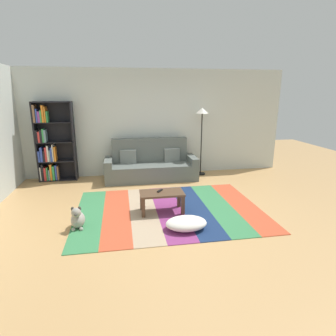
# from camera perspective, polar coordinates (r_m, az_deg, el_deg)

# --- Properties ---
(ground_plane) EXTENTS (14.00, 14.00, 0.00)m
(ground_plane) POSITION_cam_1_polar(r_m,az_deg,el_deg) (5.26, 1.48, -8.51)
(ground_plane) COLOR tan
(back_wall) EXTENTS (6.80, 0.10, 2.70)m
(back_wall) POSITION_cam_1_polar(r_m,az_deg,el_deg) (7.37, -2.36, 9.23)
(back_wall) COLOR silver
(back_wall) RESTS_ON ground_plane
(rug) EXTENTS (3.37, 2.46, 0.01)m
(rug) POSITION_cam_1_polar(r_m,az_deg,el_deg) (5.23, 0.25, -8.59)
(rug) COLOR #387F4C
(rug) RESTS_ON ground_plane
(couch) EXTENTS (2.26, 0.80, 1.00)m
(couch) POSITION_cam_1_polar(r_m,az_deg,el_deg) (7.01, -3.52, 0.48)
(couch) COLOR #59605B
(couch) RESTS_ON ground_plane
(bookshelf) EXTENTS (0.90, 0.28, 1.92)m
(bookshelf) POSITION_cam_1_polar(r_m,az_deg,el_deg) (7.32, -22.84, 4.44)
(bookshelf) COLOR black
(bookshelf) RESTS_ON ground_plane
(coffee_table) EXTENTS (0.78, 0.42, 0.38)m
(coffee_table) POSITION_cam_1_polar(r_m,az_deg,el_deg) (5.04, -1.27, -5.74)
(coffee_table) COLOR #513826
(coffee_table) RESTS_ON rug
(pouf) EXTENTS (0.66, 0.46, 0.20)m
(pouf) POSITION_cam_1_polar(r_m,az_deg,el_deg) (4.51, 3.76, -11.23)
(pouf) COLOR white
(pouf) RESTS_ON rug
(dog) EXTENTS (0.22, 0.35, 0.40)m
(dog) POSITION_cam_1_polar(r_m,az_deg,el_deg) (4.76, -18.01, -9.85)
(dog) COLOR #9E998E
(dog) RESTS_ON ground_plane
(standing_lamp) EXTENTS (0.32, 0.32, 1.74)m
(standing_lamp) POSITION_cam_1_polar(r_m,az_deg,el_deg) (7.25, 6.97, 9.87)
(standing_lamp) COLOR black
(standing_lamp) RESTS_ON ground_plane
(tv_remote) EXTENTS (0.12, 0.15, 0.02)m
(tv_remote) POSITION_cam_1_polar(r_m,az_deg,el_deg) (5.06, -1.68, -4.67)
(tv_remote) COLOR black
(tv_remote) RESTS_ON coffee_table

